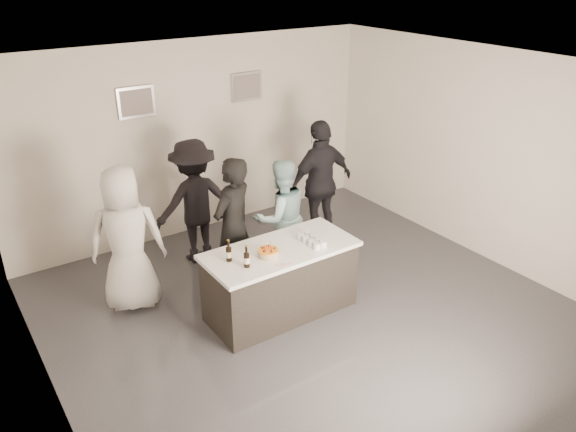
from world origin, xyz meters
The scene contains 19 objects.
floor centered at (0.00, 0.00, 0.00)m, with size 6.00×6.00×0.00m, color #3D3D42.
ceiling centered at (0.00, 0.00, 3.00)m, with size 6.00×6.00×0.00m, color white.
wall_back centered at (0.00, 3.00, 1.50)m, with size 6.00×0.04×3.00m, color silver.
wall_front centered at (0.00, -3.00, 1.50)m, with size 6.00×0.04×3.00m, color silver.
wall_left centered at (-3.00, 0.00, 1.50)m, with size 0.04×6.00×3.00m, color silver.
wall_right centered at (3.00, 0.00, 1.50)m, with size 0.04×6.00×3.00m, color silver.
picture_left centered at (-0.90, 2.97, 2.20)m, with size 0.54×0.04×0.44m, color #B2B2B7.
picture_right centered at (0.90, 2.97, 2.20)m, with size 0.54×0.04×0.44m, color #B2B2B7.
bar_counter centered at (-0.29, 0.24, 0.45)m, with size 1.86×0.86×0.90m, color white.
cake centered at (-0.51, 0.17, 0.94)m, with size 0.25×0.25×0.07m, color orange.
beer_bottle_a centered at (-0.94, 0.32, 1.03)m, with size 0.07×0.07×0.26m, color black.
beer_bottle_b centered at (-0.84, 0.09, 1.03)m, with size 0.07×0.07×0.26m, color black.
tumbler_cluster centered at (0.11, 0.14, 0.94)m, with size 0.19×0.40×0.08m, color #CF6913.
candles centered at (-0.51, -0.11, 0.90)m, with size 0.24×0.08×0.01m, color pink.
person_main_black centered at (-0.50, 1.02, 0.93)m, with size 0.68×0.44×1.86m, color black.
person_main_blue centered at (0.29, 1.09, 0.83)m, with size 0.80×0.63×1.65m, color #94BFC1.
person_guest_left centered at (-1.74, 1.44, 0.94)m, with size 0.92×0.60×1.87m, color silver.
person_guest_right centered at (1.30, 1.53, 0.96)m, with size 1.13×0.47×1.93m, color black.
person_guest_back centered at (-0.53, 2.08, 0.91)m, with size 1.17×0.67×1.81m, color black.
Camera 1 is at (-3.54, -4.68, 4.09)m, focal length 35.00 mm.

